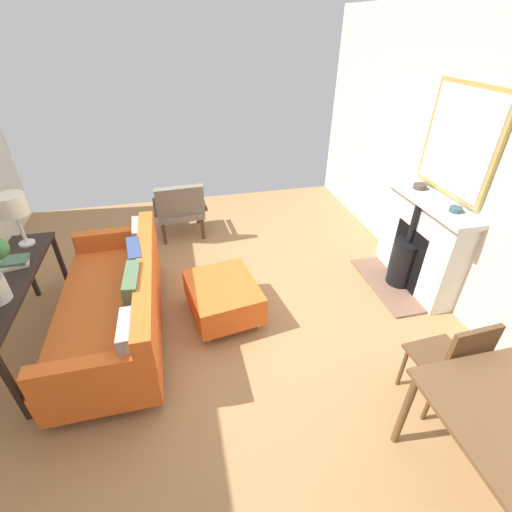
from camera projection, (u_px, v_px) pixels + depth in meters
The scene contains 13 objects.
ground_plane at pixel (211, 318), 3.63m from camera, with size 4.96×5.94×0.01m, color #A87A4C.
wall_left at pixel (467, 169), 3.34m from camera, with size 0.12×5.94×2.71m, color silver.
fireplace at pixel (417, 247), 3.85m from camera, with size 0.61×1.19×1.03m.
mirror_over_mantel at pixel (460, 142), 3.26m from camera, with size 0.04×0.90×0.98m.
mantel_bowl_near at pixel (420, 186), 3.74m from camera, with size 0.14×0.14×0.05m.
mantel_bowl_far at pixel (456, 209), 3.29m from camera, with size 0.12×0.12×0.05m.
sofa at pixel (118, 304), 3.27m from camera, with size 0.88×1.95×0.81m.
ottoman at pixel (223, 296), 3.53m from camera, with size 0.74×0.84×0.38m.
armchair_accent at pixel (180, 207), 4.75m from camera, with size 0.71×0.64×0.80m.
console_table at pixel (9, 290), 2.96m from camera, with size 0.39×1.62×0.73m.
table_lamp_near_end at pixel (12, 207), 3.19m from camera, with size 0.26×0.26×0.50m.
book_stack at pixel (15, 262), 3.10m from camera, with size 0.26×0.23×0.05m.
dining_chair_near_fireplace at pixel (453, 360), 2.52m from camera, with size 0.42×0.42×0.89m.
Camera 1 is at (0.15, 2.72, 2.51)m, focal length 25.22 mm.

